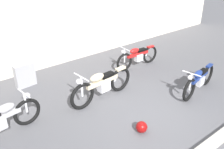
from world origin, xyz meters
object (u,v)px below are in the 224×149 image
object	(u,v)px
stone_marker	(25,75)
motorcycle_cream	(102,85)
motorcycle_silver	(1,121)
helmet	(142,127)
motorcycle_blue	(199,80)
motorcycle_red	(137,56)

from	to	relation	value
stone_marker	motorcycle_cream	distance (m)	2.56
motorcycle_silver	motorcycle_cream	bearing A→B (deg)	-10.11
helmet	motorcycle_blue	bearing A→B (deg)	5.75
helmet	motorcycle_blue	distance (m)	2.67
helmet	motorcycle_silver	bearing A→B (deg)	144.04
helmet	motorcycle_red	bearing A→B (deg)	47.98
helmet	motorcycle_blue	size ratio (longest dim) A/B	0.14
motorcycle_silver	motorcycle_red	bearing A→B (deg)	2.28
stone_marker	helmet	size ratio (longest dim) A/B	2.69
stone_marker	motorcycle_red	xyz separation A→B (m)	(3.77, -1.13, 0.04)
stone_marker	motorcycle_blue	world-z (taller)	motorcycle_blue
stone_marker	motorcycle_cream	size ratio (longest dim) A/B	0.34
helmet	motorcycle_blue	world-z (taller)	motorcycle_blue
helmet	motorcycle_cream	xyz separation A→B (m)	(0.14, 1.76, 0.34)
motorcycle_red	motorcycle_silver	bearing A→B (deg)	11.94
motorcycle_silver	motorcycle_red	distance (m)	5.17
stone_marker	motorcycle_blue	distance (m)	5.34
motorcycle_cream	motorcycle_silver	xyz separation A→B (m)	(-2.75, 0.13, -0.04)
stone_marker	motorcycle_silver	world-z (taller)	motorcycle_silver
stone_marker	motorcycle_red	size ratio (longest dim) A/B	0.39
motorcycle_blue	motorcycle_cream	world-z (taller)	motorcycle_cream
motorcycle_cream	motorcycle_red	distance (m)	2.55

